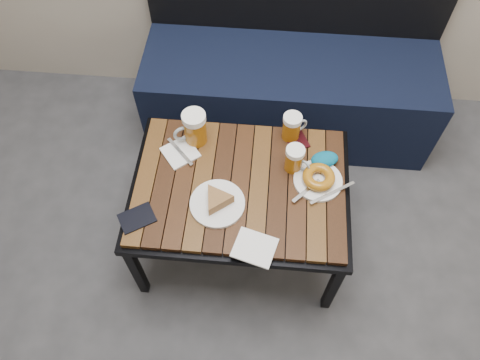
# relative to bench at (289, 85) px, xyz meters

# --- Properties ---
(bench) EXTENTS (1.40, 0.50, 0.95)m
(bench) POSITION_rel_bench_xyz_m (0.00, 0.00, 0.00)
(bench) COLOR black
(bench) RESTS_ON ground
(cafe_table) EXTENTS (0.84, 0.62, 0.47)m
(cafe_table) POSITION_rel_bench_xyz_m (-0.18, -0.73, 0.16)
(cafe_table) COLOR black
(cafe_table) RESTS_ON ground
(beer_mug_left) EXTENTS (0.14, 0.12, 0.15)m
(beer_mug_left) POSITION_rel_bench_xyz_m (-0.38, -0.53, 0.27)
(beer_mug_left) COLOR #98560C
(beer_mug_left) RESTS_ON cafe_table
(beer_mug_centre) EXTENTS (0.11, 0.10, 0.12)m
(beer_mug_centre) POSITION_rel_bench_xyz_m (0.00, -0.48, 0.26)
(beer_mug_centre) COLOR #98560C
(beer_mug_centre) RESTS_ON cafe_table
(beer_mug_right) EXTENTS (0.11, 0.09, 0.12)m
(beer_mug_right) POSITION_rel_bench_xyz_m (0.02, -0.63, 0.26)
(beer_mug_right) COLOR #98560C
(beer_mug_right) RESTS_ON cafe_table
(plate_pie) EXTENTS (0.20, 0.20, 0.06)m
(plate_pie) POSITION_rel_bench_xyz_m (-0.26, -0.82, 0.22)
(plate_pie) COLOR white
(plate_pie) RESTS_ON cafe_table
(plate_bagel) EXTENTS (0.24, 0.20, 0.05)m
(plate_bagel) POSITION_rel_bench_xyz_m (0.11, -0.69, 0.22)
(plate_bagel) COLOR white
(plate_bagel) RESTS_ON cafe_table
(napkin_left) EXTENTS (0.17, 0.17, 0.01)m
(napkin_left) POSITION_rel_bench_xyz_m (-0.43, -0.60, 0.20)
(napkin_left) COLOR white
(napkin_left) RESTS_ON cafe_table
(napkin_right) EXTENTS (0.17, 0.15, 0.01)m
(napkin_right) POSITION_rel_bench_xyz_m (-0.11, -0.99, 0.20)
(napkin_right) COLOR white
(napkin_right) RESTS_ON cafe_table
(passport_navy) EXTENTS (0.15, 0.14, 0.01)m
(passport_navy) POSITION_rel_bench_xyz_m (-0.54, -0.91, 0.20)
(passport_navy) COLOR black
(passport_navy) RESTS_ON cafe_table
(passport_burgundy) EXTENTS (0.12, 0.13, 0.01)m
(passport_burgundy) POSITION_rel_bench_xyz_m (0.03, -0.49, 0.20)
(passport_burgundy) COLOR black
(passport_burgundy) RESTS_ON cafe_table
(knit_pouch) EXTENTS (0.12, 0.10, 0.05)m
(knit_pouch) POSITION_rel_bench_xyz_m (0.14, -0.60, 0.22)
(knit_pouch) COLOR #05568A
(knit_pouch) RESTS_ON cafe_table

